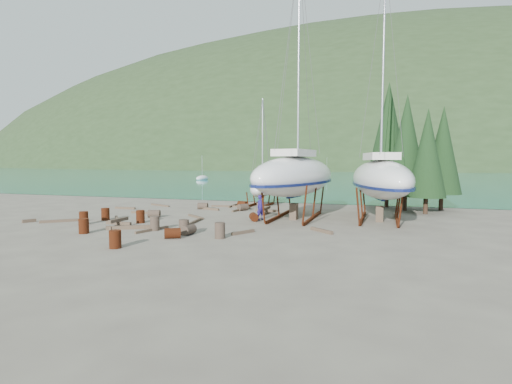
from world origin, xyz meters
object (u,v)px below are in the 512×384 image
(large_sailboat_near, at_px, (296,176))
(worker, at_px, (261,207))
(large_sailboat_far, at_px, (380,179))
(small_sailboat_shore, at_px, (261,188))

(large_sailboat_near, bearing_deg, worker, -136.24)
(large_sailboat_far, xyz_separation_m, small_sailboat_shore, (-11.03, 6.78, -1.31))
(large_sailboat_near, bearing_deg, small_sailboat_shore, 133.58)
(worker, bearing_deg, small_sailboat_shore, 50.01)
(large_sailboat_near, distance_m, small_sailboat_shore, 9.26)
(large_sailboat_far, relative_size, small_sailboat_shore, 1.79)
(large_sailboat_far, height_order, worker, large_sailboat_far)
(small_sailboat_shore, xyz_separation_m, worker, (2.77, -9.14, -0.80))
(small_sailboat_shore, bearing_deg, large_sailboat_near, -66.16)
(large_sailboat_far, bearing_deg, worker, -177.24)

